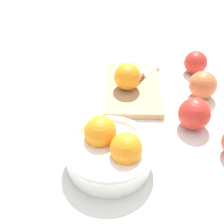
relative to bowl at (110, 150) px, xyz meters
name	(u,v)px	position (x,y,z in m)	size (l,w,h in m)	color
ground_plane	(152,117)	(0.17, -0.08, -0.04)	(2.40, 2.40, 0.00)	silver
bowl	(110,150)	(0.00, 0.00, 0.00)	(0.19, 0.19, 0.10)	white
cutting_board	(132,88)	(0.28, -0.01, -0.03)	(0.26, 0.15, 0.02)	tan
orange_on_board	(128,77)	(0.26, 0.00, 0.01)	(0.07, 0.07, 0.07)	orange
knife	(145,74)	(0.34, -0.04, -0.02)	(0.15, 0.07, 0.01)	silver
apple_front_right	(196,63)	(0.41, -0.19, 0.00)	(0.07, 0.07, 0.07)	red
apple_front_right_2	(203,85)	(0.28, -0.20, 0.00)	(0.08, 0.08, 0.08)	#CC6638
apple_front_center	(195,114)	(0.15, -0.18, 0.00)	(0.08, 0.08, 0.08)	red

